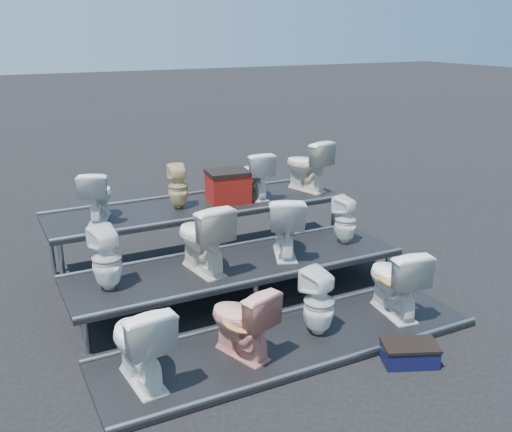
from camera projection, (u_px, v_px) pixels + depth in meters
name	position (u px, v px, depth m)	size (l,w,h in m)	color
ground	(239.00, 297.00, 7.23)	(80.00, 80.00, 0.00)	black
tier_front	(290.00, 343.00, 6.12)	(4.20, 1.20, 0.06)	black
tier_mid	(238.00, 280.00, 7.15)	(4.20, 1.20, 0.46)	black
tier_back	(200.00, 234.00, 8.19)	(4.20, 1.20, 0.86)	black
toilet_0	(139.00, 342.00, 5.28)	(0.47, 0.82, 0.84)	white
toilet_1	(241.00, 320.00, 5.74)	(0.43, 0.75, 0.77)	tan
toilet_2	(319.00, 302.00, 6.14)	(0.34, 0.34, 0.75)	white
toilet_3	(395.00, 280.00, 6.57)	(0.47, 0.82, 0.84)	white
toilet_4	(107.00, 259.00, 6.28)	(0.33, 0.34, 0.73)	white
toilet_5	(202.00, 237.00, 6.75)	(0.48, 0.84, 0.86)	silver
toilet_6	(285.00, 225.00, 7.24)	(0.45, 0.79, 0.80)	white
toilet_7	(346.00, 220.00, 7.67)	(0.29, 0.30, 0.65)	white
toilet_8	(97.00, 195.00, 7.35)	(0.37, 0.65, 0.66)	white
toilet_9	(178.00, 187.00, 7.83)	(0.28, 0.28, 0.62)	#CDB57E
toilet_10	(255.00, 174.00, 8.33)	(0.39, 0.68, 0.69)	white
toilet_11	(307.00, 165.00, 8.70)	(0.44, 0.77, 0.78)	silver
red_crate	(228.00, 188.00, 8.17)	(0.57, 0.45, 0.41)	maroon
step_stool	(409.00, 354.00, 5.77)	(0.53, 0.32, 0.19)	black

